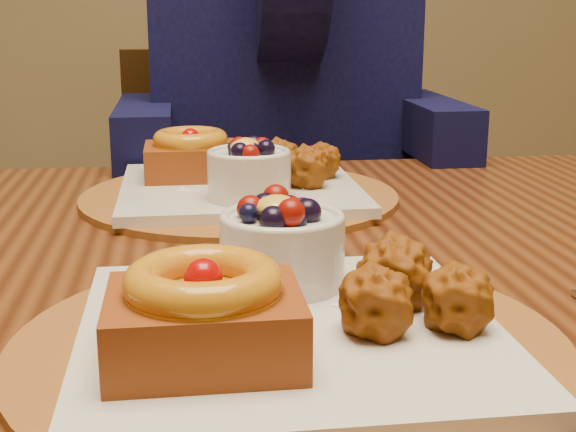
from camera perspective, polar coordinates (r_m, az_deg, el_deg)
The scene contains 5 objects.
dining_table at distance 0.78m, azimuth -2.11°, elevation -8.13°, with size 1.60×0.90×0.76m.
place_setting_near at distance 0.55m, azimuth -0.31°, elevation -6.71°, with size 0.38×0.38×0.09m.
place_setting_far at distance 0.96m, azimuth -3.63°, elevation 2.60°, with size 0.38×0.38×0.09m.
chair_far at distance 1.66m, azimuth -3.50°, elevation -2.30°, with size 0.48×0.48×0.90m.
diner at distance 1.37m, azimuth -0.54°, elevation 12.40°, with size 0.53×0.51×0.87m.
Camera 1 is at (-0.09, -0.66, 0.98)m, focal length 50.00 mm.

